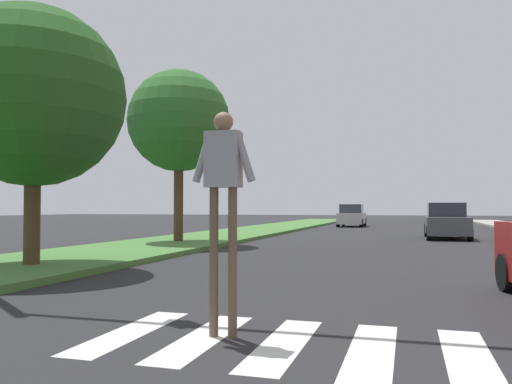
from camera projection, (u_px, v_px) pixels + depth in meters
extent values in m
plane|color=#262628|center=(392.00, 234.00, 27.37)|extent=(140.00, 140.00, 0.00)
cube|color=silver|center=(131.00, 332.00, 5.87)|extent=(0.45, 2.20, 0.01)
cube|color=silver|center=(204.00, 337.00, 5.61)|extent=(0.45, 2.20, 0.01)
cube|color=silver|center=(284.00, 343.00, 5.36)|extent=(0.45, 2.20, 0.01)
cube|color=silver|center=(372.00, 350.00, 5.10)|extent=(0.45, 2.20, 0.01)
cube|color=silver|center=(469.00, 358.00, 4.84)|extent=(0.45, 2.20, 0.01)
cube|color=#477A38|center=(243.00, 233.00, 27.66)|extent=(4.35, 64.00, 0.15)
cylinder|color=#4C3823|center=(32.00, 207.00, 11.61)|extent=(0.36, 0.36, 2.58)
sphere|color=#23561E|center=(34.00, 96.00, 11.69)|extent=(4.13, 4.13, 4.13)
cylinder|color=#4C3823|center=(178.00, 196.00, 19.61)|extent=(0.36, 0.36, 3.45)
sphere|color=#2D6628|center=(179.00, 121.00, 19.70)|extent=(3.92, 3.92, 3.92)
cylinder|color=brown|center=(233.00, 262.00, 5.62)|extent=(0.10, 0.10, 1.65)
cylinder|color=brown|center=(214.00, 262.00, 5.68)|extent=(0.10, 0.10, 1.65)
cube|color=gray|center=(223.00, 160.00, 5.69)|extent=(0.38, 0.24, 0.62)
cylinder|color=gray|center=(244.00, 156.00, 5.62)|extent=(0.27, 0.09, 0.58)
cylinder|color=gray|center=(203.00, 157.00, 5.75)|extent=(0.27, 0.09, 0.58)
sphere|color=#8C664C|center=(223.00, 122.00, 5.70)|extent=(0.22, 0.22, 0.22)
cylinder|color=black|center=(507.00, 273.00, 8.70)|extent=(0.29, 0.66, 0.64)
cube|color=#474C51|center=(447.00, 225.00, 23.47)|extent=(1.82, 4.11, 0.79)
cube|color=#2D333D|center=(446.00, 210.00, 23.69)|extent=(1.60, 1.85, 0.64)
cylinder|color=black|center=(470.00, 234.00, 21.69)|extent=(0.22, 0.64, 0.64)
cylinder|color=black|center=(429.00, 233.00, 22.16)|extent=(0.22, 0.64, 0.64)
cylinder|color=black|center=(462.00, 230.00, 24.76)|extent=(0.22, 0.64, 0.64)
cylinder|color=black|center=(427.00, 230.00, 25.24)|extent=(0.22, 0.64, 0.64)
cube|color=#B7B7BC|center=(352.00, 218.00, 38.51)|extent=(1.82, 4.09, 0.80)
cube|color=#2D333D|center=(351.00, 209.00, 38.34)|extent=(1.60, 1.84, 0.65)
cylinder|color=black|center=(343.00, 222.00, 40.26)|extent=(0.22, 0.64, 0.64)
cylinder|color=black|center=(365.00, 222.00, 39.80)|extent=(0.22, 0.64, 0.64)
cylinder|color=black|center=(338.00, 223.00, 37.21)|extent=(0.22, 0.64, 0.64)
cylinder|color=black|center=(361.00, 223.00, 36.75)|extent=(0.22, 0.64, 0.64)
cube|color=gray|center=(438.00, 216.00, 48.10)|extent=(1.79, 4.21, 0.84)
cube|color=#2D333D|center=(438.00, 208.00, 48.32)|extent=(1.54, 1.91, 0.68)
cylinder|color=black|center=(449.00, 220.00, 46.30)|extent=(0.23, 0.64, 0.64)
cylinder|color=black|center=(430.00, 220.00, 46.72)|extent=(0.23, 0.64, 0.64)
cylinder|color=black|center=(445.00, 219.00, 49.46)|extent=(0.23, 0.64, 0.64)
cylinder|color=black|center=(428.00, 219.00, 49.88)|extent=(0.23, 0.64, 0.64)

